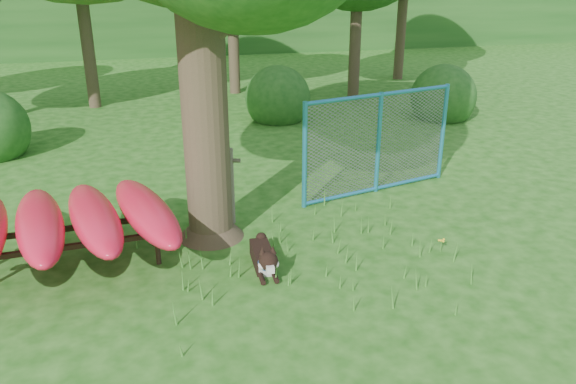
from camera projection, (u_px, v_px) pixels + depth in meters
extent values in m
plane|color=#184E0F|center=(297.00, 301.00, 7.08)|extent=(80.00, 80.00, 0.00)
cylinder|color=#392D1F|center=(202.00, 66.00, 7.83)|extent=(0.70, 0.70, 5.29)
cone|color=#392D1F|center=(211.00, 221.00, 8.71)|extent=(1.05, 1.05, 0.53)
cylinder|color=#392D1F|center=(246.00, 9.00, 7.69)|extent=(1.48, 0.64, 1.13)
cylinder|color=brown|center=(231.00, 186.00, 9.04)|extent=(0.15, 0.15, 1.28)
cylinder|color=brown|center=(230.00, 160.00, 8.88)|extent=(0.35, 0.18, 0.07)
cylinder|color=black|center=(158.00, 250.00, 7.90)|extent=(0.07, 0.07, 0.44)
cylinder|color=black|center=(153.00, 232.00, 8.44)|extent=(0.07, 0.07, 0.44)
cube|color=black|center=(70.00, 247.00, 7.47)|extent=(2.63, 0.24, 0.07)
cube|color=black|center=(70.00, 228.00, 8.01)|extent=(2.63, 0.24, 0.07)
ellipsoid|color=red|center=(40.00, 224.00, 7.54)|extent=(1.05, 2.69, 0.42)
ellipsoid|color=red|center=(94.00, 218.00, 7.75)|extent=(1.14, 2.70, 0.42)
ellipsoid|color=red|center=(146.00, 211.00, 7.96)|extent=(1.22, 2.70, 0.42)
cube|color=black|center=(262.00, 256.00, 7.92)|extent=(0.30, 0.72, 0.24)
cube|color=silver|center=(266.00, 267.00, 7.65)|extent=(0.23, 0.15, 0.22)
sphere|color=black|center=(268.00, 261.00, 7.41)|extent=(0.26, 0.26, 0.26)
cube|color=silver|center=(270.00, 268.00, 7.32)|extent=(0.11, 0.15, 0.09)
sphere|color=silver|center=(263.00, 265.00, 7.40)|extent=(0.12, 0.12, 0.12)
sphere|color=silver|center=(275.00, 264.00, 7.43)|extent=(0.12, 0.12, 0.12)
cone|color=black|center=(262.00, 251.00, 7.39)|extent=(0.12, 0.13, 0.13)
cone|color=black|center=(273.00, 250.00, 7.41)|extent=(0.11, 0.12, 0.13)
cylinder|color=black|center=(261.00, 277.00, 7.52)|extent=(0.09, 0.31, 0.07)
cylinder|color=black|center=(275.00, 276.00, 7.55)|extent=(0.09, 0.31, 0.07)
sphere|color=black|center=(261.00, 238.00, 8.25)|extent=(0.16, 0.16, 0.16)
torus|color=#1650A9|center=(267.00, 262.00, 7.51)|extent=(0.26, 0.09, 0.25)
cylinder|color=teal|center=(305.00, 156.00, 9.55)|extent=(0.10, 0.10, 1.88)
cylinder|color=teal|center=(378.00, 143.00, 10.25)|extent=(0.10, 0.10, 1.88)
cylinder|color=teal|center=(443.00, 132.00, 10.96)|extent=(0.10, 0.10, 1.88)
cylinder|color=teal|center=(381.00, 94.00, 9.92)|extent=(3.06, 0.82, 0.07)
cylinder|color=teal|center=(376.00, 188.00, 10.58)|extent=(3.06, 0.82, 0.07)
plane|color=slate|center=(378.00, 143.00, 10.25)|extent=(3.04, 0.75, 3.13)
cylinder|color=#40822A|center=(441.00, 246.00, 8.27)|extent=(0.02, 0.02, 0.19)
sphere|color=yellow|center=(442.00, 241.00, 8.24)|extent=(0.03, 0.03, 0.03)
sphere|color=yellow|center=(444.00, 239.00, 8.25)|extent=(0.03, 0.03, 0.03)
sphere|color=yellow|center=(439.00, 240.00, 8.27)|extent=(0.03, 0.03, 0.03)
sphere|color=yellow|center=(443.00, 241.00, 8.21)|extent=(0.03, 0.03, 0.03)
sphere|color=yellow|center=(441.00, 241.00, 8.21)|extent=(0.03, 0.03, 0.03)
cylinder|color=#392D1F|center=(84.00, 17.00, 16.17)|extent=(0.36, 0.36, 5.25)
cylinder|color=#392D1F|center=(233.00, 34.00, 18.41)|extent=(0.36, 0.36, 3.85)
cylinder|color=#392D1F|center=(356.00, 23.00, 17.28)|extent=(0.36, 0.36, 4.76)
cylinder|color=#392D1F|center=(402.00, 12.00, 20.67)|extent=(0.36, 0.36, 4.90)
sphere|color=#1B4D19|center=(441.00, 118.00, 15.83)|extent=(1.80, 1.80, 1.80)
sphere|color=#1B4D19|center=(278.00, 120.00, 15.64)|extent=(1.80, 1.80, 1.80)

